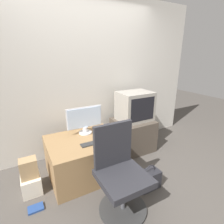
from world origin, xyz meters
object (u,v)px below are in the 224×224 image
main_monitor (85,120)px  book (36,208)px  keyboard (92,143)px  handbag (149,179)px  office_chair (120,175)px  mouse (105,139)px  crt_tv (135,106)px  cardboard_box_lower (32,184)px

main_monitor → book: bearing=-146.7°
keyboard → handbag: (0.57, -0.52, -0.43)m
keyboard → main_monitor: bearing=84.1°
keyboard → office_chair: office_chair is taller
keyboard → mouse: mouse is taller
office_chair → book: office_chair is taller
mouse → crt_tv: bearing=27.4°
office_chair → crt_tv: bearing=48.2°
handbag → book: handbag is taller
keyboard → handbag: keyboard is taller
handbag → book: size_ratio=2.05×
crt_tv → book: (-1.78, -0.61, -0.80)m
main_monitor → book: 1.24m
keyboard → mouse: (0.20, 0.02, 0.01)m
cardboard_box_lower → office_chair: bearing=-39.6°
cardboard_box_lower → handbag: bearing=-25.6°
keyboard → office_chair: bearing=-82.5°
cardboard_box_lower → handbag: (1.36, -0.65, 0.01)m
main_monitor → crt_tv: size_ratio=0.94×
handbag → main_monitor: bearing=120.8°
crt_tv → book: bearing=-161.0°
office_chair → cardboard_box_lower: bearing=140.4°
cardboard_box_lower → handbag: handbag is taller
crt_tv → cardboard_box_lower: bearing=-170.4°
office_chair → handbag: 0.57m
mouse → book: bearing=-168.4°
crt_tv → keyboard: bearing=-156.5°
cardboard_box_lower → handbag: 1.50m
mouse → office_chair: office_chair is taller
main_monitor → keyboard: (-0.04, -0.36, -0.21)m
handbag → book: (-1.35, 0.34, -0.11)m
main_monitor → cardboard_box_lower: 1.07m
cardboard_box_lower → book: size_ratio=1.58×
office_chair → book: (-0.87, 0.41, -0.41)m
office_chair → handbag: office_chair is taller
mouse → book: (-0.99, -0.20, -0.55)m
mouse → cardboard_box_lower: bearing=173.9°
main_monitor → crt_tv: bearing=4.1°
mouse → main_monitor: bearing=116.0°
handbag → keyboard: bearing=137.2°
crt_tv → main_monitor: bearing=-175.9°
main_monitor → cardboard_box_lower: size_ratio=2.05×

